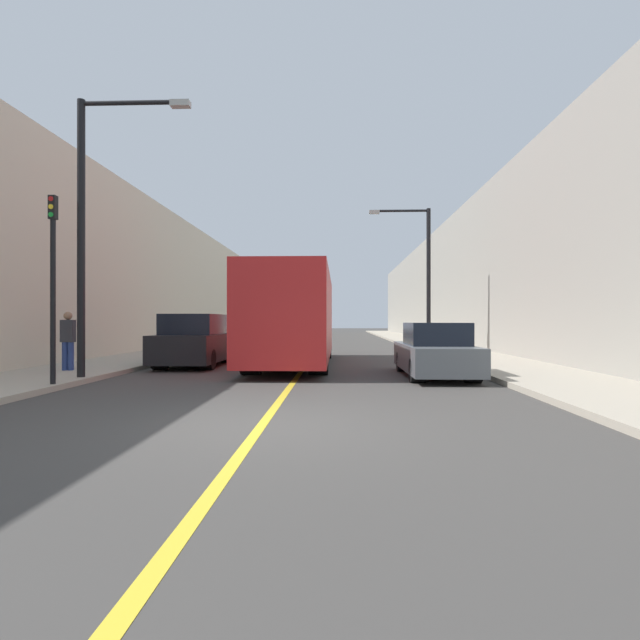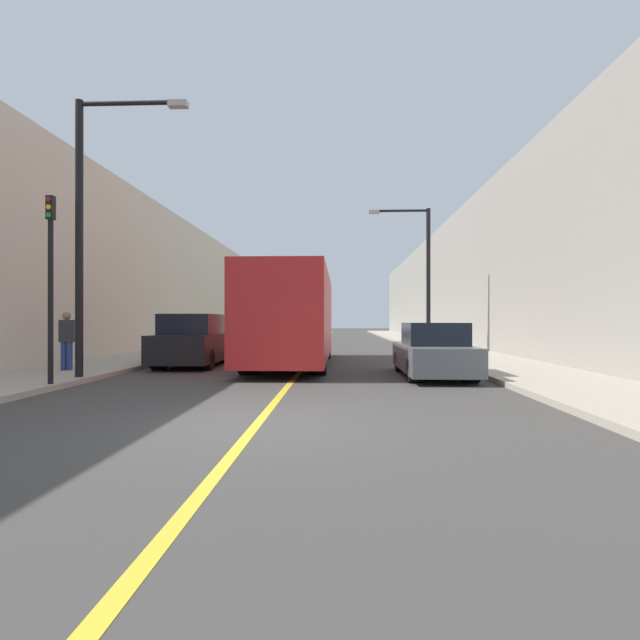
# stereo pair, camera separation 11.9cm
# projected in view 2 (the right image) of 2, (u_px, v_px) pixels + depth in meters

# --- Properties ---
(ground_plane) EXTENTS (200.00, 200.00, 0.00)m
(ground_plane) POSITION_uv_depth(u_px,v_px,m) (256.00, 426.00, 7.59)
(ground_plane) COLOR #3F3D3A
(sidewalk_left) EXTENTS (3.23, 72.00, 0.14)m
(sidewalk_left) POSITION_uv_depth(u_px,v_px,m) (234.00, 341.00, 37.85)
(sidewalk_left) COLOR #A89E8C
(sidewalk_left) RESTS_ON ground
(sidewalk_right) EXTENTS (3.23, 72.00, 0.14)m
(sidewalk_right) POSITION_uv_depth(u_px,v_px,m) (415.00, 341.00, 37.28)
(sidewalk_right) COLOR #A89E8C
(sidewalk_right) RESTS_ON ground
(building_row_left) EXTENTS (4.00, 72.00, 7.93)m
(building_row_left) POSITION_uv_depth(u_px,v_px,m) (187.00, 290.00, 38.00)
(building_row_left) COLOR beige
(building_row_left) RESTS_ON ground
(building_row_right) EXTENTS (4.00, 72.00, 8.40)m
(building_row_right) POSITION_uv_depth(u_px,v_px,m) (463.00, 286.00, 37.14)
(building_row_right) COLOR gray
(building_row_right) RESTS_ON ground
(road_center_line) EXTENTS (0.16, 72.00, 0.01)m
(road_center_line) POSITION_uv_depth(u_px,v_px,m) (323.00, 342.00, 37.56)
(road_center_line) COLOR gold
(road_center_line) RESTS_ON ground
(bus) EXTENTS (2.57, 10.37, 3.26)m
(bus) POSITION_uv_depth(u_px,v_px,m) (293.00, 317.00, 17.94)
(bus) COLOR #AD1E1E
(bus) RESTS_ON ground
(parked_suv_left) EXTENTS (1.98, 4.76, 1.83)m
(parked_suv_left) POSITION_uv_depth(u_px,v_px,m) (195.00, 342.00, 17.61)
(parked_suv_left) COLOR black
(parked_suv_left) RESTS_ON ground
(car_right_near) EXTENTS (1.80, 4.60, 1.54)m
(car_right_near) POSITION_uv_depth(u_px,v_px,m) (433.00, 353.00, 14.17)
(car_right_near) COLOR #51565B
(car_right_near) RESTS_ON ground
(street_lamp_left) EXTENTS (2.96, 0.24, 7.21)m
(street_lamp_left) POSITION_uv_depth(u_px,v_px,m) (90.00, 216.00, 12.96)
(street_lamp_left) COLOR black
(street_lamp_left) RESTS_ON sidewalk_left
(street_lamp_right) EXTENTS (2.96, 0.24, 6.88)m
(street_lamp_right) POSITION_uv_depth(u_px,v_px,m) (422.00, 268.00, 24.00)
(street_lamp_right) COLOR black
(street_lamp_right) RESTS_ON sidewalk_right
(traffic_light) EXTENTS (0.16, 0.18, 4.35)m
(traffic_light) POSITION_uv_depth(u_px,v_px,m) (51.00, 282.00, 11.52)
(traffic_light) COLOR black
(traffic_light) RESTS_ON sidewalk_left
(pedestrian) EXTENTS (0.38, 0.24, 1.73)m
(pedestrian) POSITION_uv_depth(u_px,v_px,m) (67.00, 340.00, 14.72)
(pedestrian) COLOR navy
(pedestrian) RESTS_ON sidewalk_left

